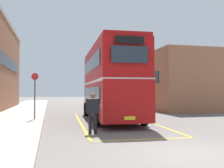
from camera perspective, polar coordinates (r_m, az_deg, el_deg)
ground_plane at (r=21.87m, az=-2.51°, el=-6.52°), size 135.60×135.60×0.00m
sidewalk_left at (r=23.97m, az=-19.17°, el=-5.84°), size 4.00×57.60×0.14m
depot_building_right at (r=31.16m, az=11.10°, el=0.30°), size 6.69×16.71×5.80m
double_decker_bus at (r=17.09m, az=-0.41°, el=0.54°), size 3.22×10.25×4.75m
single_deck_bus at (r=36.19m, az=-2.43°, el=-1.98°), size 3.28×9.52×3.02m
pedestrian_boarding at (r=11.61m, az=-4.24°, el=-5.64°), size 0.60×0.27×1.80m
bus_stop_sign at (r=16.94m, az=-16.54°, el=-1.59°), size 0.44×0.11×2.88m
bay_marking_yellow at (r=15.33m, az=1.06°, el=-8.61°), size 4.81×12.34×0.01m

